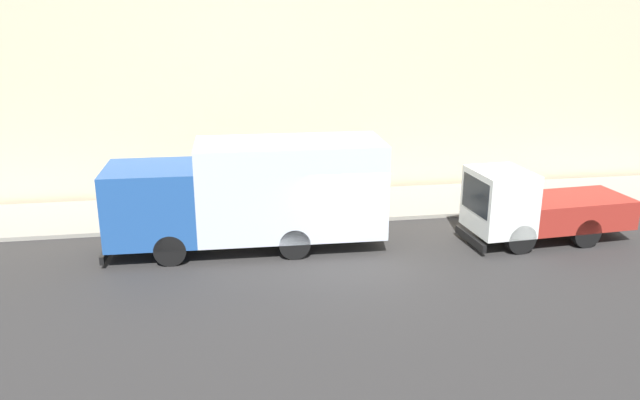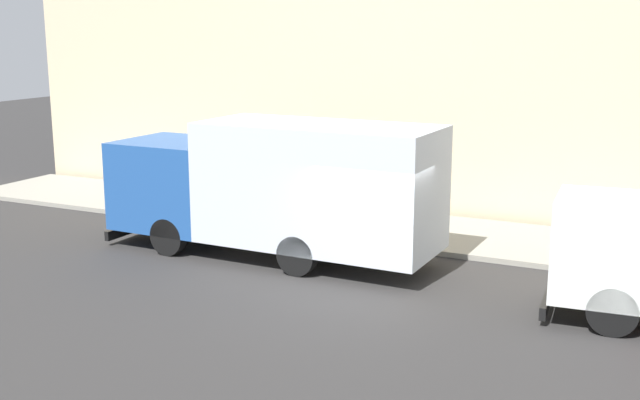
# 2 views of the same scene
# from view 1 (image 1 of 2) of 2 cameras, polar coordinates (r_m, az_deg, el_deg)

# --- Properties ---
(ground) EXTENTS (80.00, 80.00, 0.00)m
(ground) POSITION_cam_1_polar(r_m,az_deg,el_deg) (18.15, 3.19, -5.30)
(ground) COLOR #2B2A2A
(sidewalk) EXTENTS (3.60, 30.00, 0.13)m
(sidewalk) POSITION_cam_1_polar(r_m,az_deg,el_deg) (22.55, 0.59, -0.52)
(sidewalk) COLOR gray
(sidewalk) RESTS_ON ground
(building_facade) EXTENTS (0.50, 30.00, 12.75)m
(building_facade) POSITION_cam_1_polar(r_m,az_deg,el_deg) (23.75, -0.35, 15.88)
(building_facade) COLOR beige
(building_facade) RESTS_ON ground
(large_utility_truck) EXTENTS (2.56, 8.17, 3.22)m
(large_utility_truck) POSITION_cam_1_polar(r_m,az_deg,el_deg) (18.47, -6.11, 0.71)
(large_utility_truck) COLOR #214E94
(large_utility_truck) RESTS_ON ground
(small_flatbed_truck) EXTENTS (2.27, 5.23, 2.31)m
(small_flatbed_truck) POSITION_cam_1_polar(r_m,az_deg,el_deg) (20.17, 19.04, -0.64)
(small_flatbed_truck) COLOR silver
(small_flatbed_truck) RESTS_ON ground
(pedestrian_walking) EXTENTS (0.51, 0.51, 1.66)m
(pedestrian_walking) POSITION_cam_1_polar(r_m,az_deg,el_deg) (22.57, -6.01, 1.89)
(pedestrian_walking) COLOR brown
(pedestrian_walking) RESTS_ON sidewalk
(traffic_cone_orange) EXTENTS (0.41, 0.41, 0.59)m
(traffic_cone_orange) POSITION_cam_1_polar(r_m,az_deg,el_deg) (20.89, -15.17, -1.56)
(traffic_cone_orange) COLOR orange
(traffic_cone_orange) RESTS_ON sidewalk
(street_sign_post) EXTENTS (0.44, 0.08, 2.62)m
(street_sign_post) POSITION_cam_1_polar(r_m,az_deg,el_deg) (20.33, -8.65, 2.01)
(street_sign_post) COLOR #4C5156
(street_sign_post) RESTS_ON sidewalk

